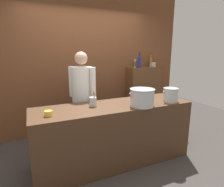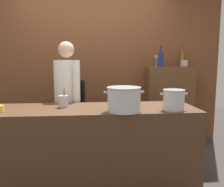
{
  "view_description": "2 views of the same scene",
  "coord_description": "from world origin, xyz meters",
  "px_view_note": "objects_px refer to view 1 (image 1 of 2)",
  "views": [
    {
      "loc": [
        -1.09,
        -2.36,
        1.66
      ],
      "look_at": [
        0.14,
        0.39,
        0.98
      ],
      "focal_mm": 29.76,
      "sensor_mm": 36.0,
      "label": 1
    },
    {
      "loc": [
        0.0,
        -2.54,
        1.42
      ],
      "look_at": [
        0.28,
        0.44,
        0.99
      ],
      "focal_mm": 37.76,
      "sensor_mm": 36.0,
      "label": 2
    }
  ],
  "objects_px": {
    "chef": "(83,94)",
    "wine_bottle_amber": "(151,62)",
    "stockpot_small": "(170,95)",
    "stockpot_large": "(142,97)",
    "spice_tin_silver": "(153,65)",
    "wine_glass_short": "(135,61)",
    "butter_jar": "(48,113)",
    "utensil_crock": "(93,102)",
    "wine_bottle_cobalt": "(139,62)"
  },
  "relations": [
    {
      "from": "spice_tin_silver",
      "to": "wine_bottle_amber",
      "type": "bearing_deg",
      "value": 85.97
    },
    {
      "from": "wine_bottle_amber",
      "to": "wine_glass_short",
      "type": "bearing_deg",
      "value": -176.37
    },
    {
      "from": "stockpot_small",
      "to": "wine_bottle_amber",
      "type": "height_order",
      "value": "wine_bottle_amber"
    },
    {
      "from": "spice_tin_silver",
      "to": "stockpot_small",
      "type": "bearing_deg",
      "value": -115.58
    },
    {
      "from": "utensil_crock",
      "to": "wine_bottle_cobalt",
      "type": "bearing_deg",
      "value": 36.36
    },
    {
      "from": "wine_bottle_cobalt",
      "to": "utensil_crock",
      "type": "bearing_deg",
      "value": -143.64
    },
    {
      "from": "stockpot_large",
      "to": "butter_jar",
      "type": "xyz_separation_m",
      "value": [
        -1.26,
        0.1,
        -0.09
      ]
    },
    {
      "from": "stockpot_small",
      "to": "spice_tin_silver",
      "type": "height_order",
      "value": "spice_tin_silver"
    },
    {
      "from": "butter_jar",
      "to": "utensil_crock",
      "type": "bearing_deg",
      "value": 15.86
    },
    {
      "from": "spice_tin_silver",
      "to": "wine_bottle_cobalt",
      "type": "bearing_deg",
      "value": -171.43
    },
    {
      "from": "utensil_crock",
      "to": "wine_glass_short",
      "type": "relative_size",
      "value": 1.21
    },
    {
      "from": "utensil_crock",
      "to": "spice_tin_silver",
      "type": "bearing_deg",
      "value": 31.19
    },
    {
      "from": "chef",
      "to": "stockpot_small",
      "type": "distance_m",
      "value": 1.42
    },
    {
      "from": "wine_bottle_amber",
      "to": "butter_jar",
      "type": "bearing_deg",
      "value": -150.72
    },
    {
      "from": "stockpot_large",
      "to": "butter_jar",
      "type": "bearing_deg",
      "value": 175.31
    },
    {
      "from": "stockpot_large",
      "to": "stockpot_small",
      "type": "bearing_deg",
      "value": 1.6
    },
    {
      "from": "chef",
      "to": "butter_jar",
      "type": "bearing_deg",
      "value": 101.61
    },
    {
      "from": "stockpot_small",
      "to": "wine_glass_short",
      "type": "relative_size",
      "value": 1.61
    },
    {
      "from": "butter_jar",
      "to": "wine_bottle_amber",
      "type": "relative_size",
      "value": 0.32
    },
    {
      "from": "utensil_crock",
      "to": "wine_bottle_amber",
      "type": "xyz_separation_m",
      "value": [
        1.82,
        1.2,
        0.46
      ]
    },
    {
      "from": "chef",
      "to": "spice_tin_silver",
      "type": "height_order",
      "value": "chef"
    },
    {
      "from": "stockpot_large",
      "to": "wine_bottle_amber",
      "type": "xyz_separation_m",
      "value": [
        1.19,
        1.48,
        0.4
      ]
    },
    {
      "from": "butter_jar",
      "to": "wine_glass_short",
      "type": "bearing_deg",
      "value": 33.87
    },
    {
      "from": "chef",
      "to": "wine_bottle_amber",
      "type": "height_order",
      "value": "chef"
    },
    {
      "from": "chef",
      "to": "stockpot_small",
      "type": "relative_size",
      "value": 5.74
    },
    {
      "from": "chef",
      "to": "wine_bottle_amber",
      "type": "xyz_separation_m",
      "value": [
        1.83,
        0.65,
        0.46
      ]
    },
    {
      "from": "stockpot_large",
      "to": "wine_bottle_amber",
      "type": "relative_size",
      "value": 1.36
    },
    {
      "from": "stockpot_large",
      "to": "stockpot_small",
      "type": "relative_size",
      "value": 1.41
    },
    {
      "from": "stockpot_large",
      "to": "stockpot_small",
      "type": "distance_m",
      "value": 0.53
    },
    {
      "from": "wine_bottle_amber",
      "to": "wine_glass_short",
      "type": "height_order",
      "value": "wine_bottle_amber"
    },
    {
      "from": "stockpot_large",
      "to": "wine_bottle_amber",
      "type": "bearing_deg",
      "value": 51.21
    },
    {
      "from": "wine_glass_short",
      "to": "chef",
      "type": "bearing_deg",
      "value": -155.85
    },
    {
      "from": "chef",
      "to": "butter_jar",
      "type": "distance_m",
      "value": 0.96
    },
    {
      "from": "stockpot_small",
      "to": "wine_bottle_amber",
      "type": "bearing_deg",
      "value": 65.67
    },
    {
      "from": "stockpot_small",
      "to": "utensil_crock",
      "type": "distance_m",
      "value": 1.19
    },
    {
      "from": "butter_jar",
      "to": "wine_bottle_amber",
      "type": "distance_m",
      "value": 2.85
    },
    {
      "from": "chef",
      "to": "wine_bottle_cobalt",
      "type": "relative_size",
      "value": 5.13
    },
    {
      "from": "chef",
      "to": "utensil_crock",
      "type": "relative_size",
      "value": 7.62
    },
    {
      "from": "utensil_crock",
      "to": "wine_bottle_amber",
      "type": "distance_m",
      "value": 2.23
    },
    {
      "from": "stockpot_small",
      "to": "utensil_crock",
      "type": "bearing_deg",
      "value": 167.11
    },
    {
      "from": "stockpot_large",
      "to": "wine_bottle_amber",
      "type": "height_order",
      "value": "wine_bottle_amber"
    },
    {
      "from": "stockpot_large",
      "to": "spice_tin_silver",
      "type": "bearing_deg",
      "value": 49.49
    },
    {
      "from": "wine_bottle_cobalt",
      "to": "spice_tin_silver",
      "type": "height_order",
      "value": "wine_bottle_cobalt"
    },
    {
      "from": "stockpot_small",
      "to": "wine_glass_short",
      "type": "xyz_separation_m",
      "value": [
        0.22,
        1.43,
        0.44
      ]
    },
    {
      "from": "stockpot_small",
      "to": "utensil_crock",
      "type": "height_order",
      "value": "utensil_crock"
    },
    {
      "from": "wine_bottle_cobalt",
      "to": "wine_bottle_amber",
      "type": "relative_size",
      "value": 1.08
    },
    {
      "from": "stockpot_small",
      "to": "wine_bottle_amber",
      "type": "relative_size",
      "value": 0.96
    },
    {
      "from": "stockpot_large",
      "to": "stockpot_small",
      "type": "xyz_separation_m",
      "value": [
        0.53,
        0.01,
        -0.02
      ]
    },
    {
      "from": "chef",
      "to": "spice_tin_silver",
      "type": "relative_size",
      "value": 16.46
    },
    {
      "from": "chef",
      "to": "wine_bottle_cobalt",
      "type": "xyz_separation_m",
      "value": [
        1.41,
        0.49,
        0.47
      ]
    }
  ]
}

